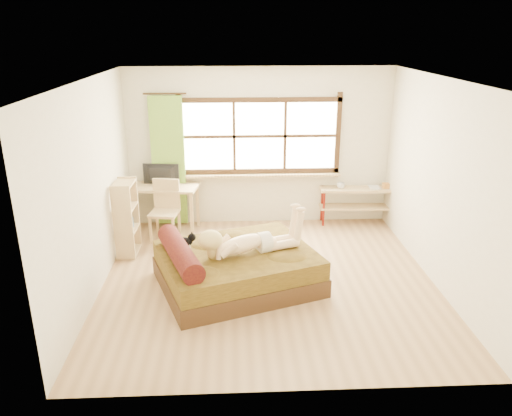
{
  "coord_description": "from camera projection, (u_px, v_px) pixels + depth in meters",
  "views": [
    {
      "loc": [
        -0.47,
        -6.13,
        3.28
      ],
      "look_at": [
        -0.16,
        0.2,
        0.99
      ],
      "focal_mm": 35.0,
      "sensor_mm": 36.0,
      "label": 1
    }
  ],
  "objects": [
    {
      "name": "bed",
      "position": [
        234.0,
        267.0,
        6.66
      ],
      "size": [
        2.39,
        2.15,
        0.75
      ],
      "rotation": [
        0.0,
        0.0,
        0.34
      ],
      "color": "#34200F",
      "rests_on": "floor"
    },
    {
      "name": "wall_left",
      "position": [
        93.0,
        189.0,
        6.33
      ],
      "size": [
        0.0,
        4.5,
        4.5
      ],
      "primitive_type": "plane",
      "rotation": [
        1.57,
        0.0,
        1.57
      ],
      "color": "silver",
      "rests_on": "floor"
    },
    {
      "name": "wall_back",
      "position": [
        260.0,
        148.0,
        8.55
      ],
      "size": [
        4.5,
        0.0,
        4.5
      ],
      "primitive_type": "plane",
      "rotation": [
        1.57,
        0.0,
        0.0
      ],
      "color": "silver",
      "rests_on": "floor"
    },
    {
      "name": "monitor",
      "position": [
        160.0,
        175.0,
        8.37
      ],
      "size": [
        0.62,
        0.17,
        0.35
      ],
      "primitive_type": "imported",
      "rotation": [
        0.0,
        0.0,
        2.99
      ],
      "color": "black",
      "rests_on": "desk"
    },
    {
      "name": "wall_right",
      "position": [
        440.0,
        184.0,
        6.54
      ],
      "size": [
        0.0,
        4.5,
        4.5
      ],
      "primitive_type": "plane",
      "rotation": [
        1.57,
        0.0,
        -1.57
      ],
      "color": "silver",
      "rests_on": "floor"
    },
    {
      "name": "book",
      "position": [
        369.0,
        187.0,
        8.7
      ],
      "size": [
        0.19,
        0.25,
        0.02
      ],
      "primitive_type": "imported",
      "rotation": [
        0.0,
        0.0,
        -0.05
      ],
      "color": "gray",
      "rests_on": "pipe_shelf"
    },
    {
      "name": "window",
      "position": [
        260.0,
        139.0,
        8.47
      ],
      "size": [
        2.8,
        0.16,
        1.46
      ],
      "color": "#FFEDBF",
      "rests_on": "wall_back"
    },
    {
      "name": "woman",
      "position": [
        249.0,
        232.0,
        6.46
      ],
      "size": [
        1.44,
        0.84,
        0.59
      ],
      "primitive_type": null,
      "rotation": [
        0.0,
        0.0,
        0.34
      ],
      "color": "beige",
      "rests_on": "bed"
    },
    {
      "name": "ceiling",
      "position": [
        270.0,
        79.0,
        5.98
      ],
      "size": [
        4.5,
        4.5,
        0.0
      ],
      "primitive_type": "plane",
      "rotation": [
        3.14,
        0.0,
        0.0
      ],
      "color": "white",
      "rests_on": "wall_back"
    },
    {
      "name": "cup",
      "position": [
        341.0,
        185.0,
        8.66
      ],
      "size": [
        0.14,
        0.14,
        0.1
      ],
      "primitive_type": "imported",
      "rotation": [
        0.0,
        0.0,
        -0.05
      ],
      "color": "gray",
      "rests_on": "pipe_shelf"
    },
    {
      "name": "desk",
      "position": [
        161.0,
        192.0,
        8.42
      ],
      "size": [
        1.32,
        0.76,
        0.78
      ],
      "rotation": [
        0.0,
        0.0,
        -0.15
      ],
      "color": "tan",
      "rests_on": "floor"
    },
    {
      "name": "wall_front",
      "position": [
        288.0,
        264.0,
        4.32
      ],
      "size": [
        4.5,
        0.0,
        4.5
      ],
      "primitive_type": "plane",
      "rotation": [
        -1.57,
        0.0,
        0.0
      ],
      "color": "silver",
      "rests_on": "floor"
    },
    {
      "name": "bookshelf",
      "position": [
        126.0,
        218.0,
        7.51
      ],
      "size": [
        0.3,
        0.51,
        1.15
      ],
      "rotation": [
        0.0,
        0.0,
        -0.03
      ],
      "color": "tan",
      "rests_on": "floor"
    },
    {
      "name": "kitten",
      "position": [
        183.0,
        241.0,
        6.62
      ],
      "size": [
        0.32,
        0.21,
        0.24
      ],
      "primitive_type": null,
      "rotation": [
        0.0,
        0.0,
        0.34
      ],
      "color": "black",
      "rests_on": "bed"
    },
    {
      "name": "floor",
      "position": [
        268.0,
        280.0,
        6.89
      ],
      "size": [
        4.5,
        4.5,
        0.0
      ],
      "primitive_type": "plane",
      "color": "#9E754C",
      "rests_on": "ground"
    },
    {
      "name": "curtain",
      "position": [
        169.0,
        162.0,
        8.43
      ],
      "size": [
        0.55,
        0.1,
        2.2
      ],
      "primitive_type": "cube",
      "color": "#458223",
      "rests_on": "wall_back"
    },
    {
      "name": "pipe_shelf",
      "position": [
        358.0,
        197.0,
        8.75
      ],
      "size": [
        1.32,
        0.38,
        0.74
      ],
      "rotation": [
        0.0,
        0.0,
        -0.05
      ],
      "color": "tan",
      "rests_on": "floor"
    },
    {
      "name": "chair",
      "position": [
        165.0,
        206.0,
        8.13
      ],
      "size": [
        0.5,
        0.5,
        0.98
      ],
      "rotation": [
        0.0,
        0.0,
        -0.15
      ],
      "color": "tan",
      "rests_on": "floor"
    }
  ]
}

